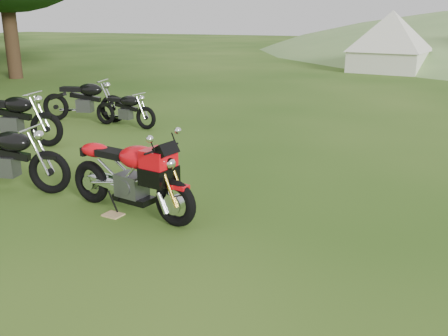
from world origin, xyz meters
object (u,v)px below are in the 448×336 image
at_px(vintage_moto_d, 84,99).
at_px(tent_left, 391,42).
at_px(vintage_moto_b, 125,109).
at_px(plywood_board, 113,215).
at_px(vintage_moto_a, 3,156).
at_px(sport_motorcycle, 130,170).
at_px(vintage_moto_c, 10,117).

bearing_deg(vintage_moto_d, tent_left, 55.81).
bearing_deg(vintage_moto_b, plywood_board, -53.26).
height_order(vintage_moto_a, vintage_moto_d, vintage_moto_d).
distance_m(vintage_moto_a, vintage_moto_b, 4.56).
bearing_deg(vintage_moto_a, sport_motorcycle, -13.09).
relative_size(sport_motorcycle, vintage_moto_b, 1.20).
bearing_deg(tent_left, vintage_moto_c, -98.70).
relative_size(vintage_moto_a, vintage_moto_c, 0.93).
bearing_deg(sport_motorcycle, plywood_board, -126.87).
bearing_deg(vintage_moto_c, vintage_moto_d, 81.76).
relative_size(vintage_moto_a, vintage_moto_d, 0.97).
distance_m(plywood_board, vintage_moto_c, 4.72).
bearing_deg(vintage_moto_a, plywood_board, -17.89).
distance_m(plywood_board, tent_left, 19.82).
bearing_deg(plywood_board, vintage_moto_b, 121.98).
bearing_deg(plywood_board, vintage_moto_a, 174.60).
height_order(plywood_board, vintage_moto_d, vintage_moto_d).
bearing_deg(plywood_board, vintage_moto_d, 131.11).
bearing_deg(vintage_moto_b, vintage_moto_a, -74.04).
xyz_separation_m(vintage_moto_b, vintage_moto_c, (-1.15, -2.32, 0.14)).
relative_size(plywood_board, vintage_moto_b, 0.15).
xyz_separation_m(vintage_moto_a, vintage_moto_c, (-2.03, 2.15, 0.04)).
relative_size(sport_motorcycle, tent_left, 0.64).
bearing_deg(vintage_moto_a, vintage_moto_c, 120.87).
bearing_deg(sport_motorcycle, vintage_moto_d, 143.76).
xyz_separation_m(vintage_moto_a, vintage_moto_d, (-2.16, 4.61, 0.02)).
distance_m(vintage_moto_a, tent_left, 19.87).
height_order(plywood_board, tent_left, tent_left).
bearing_deg(vintage_moto_b, sport_motorcycle, -50.70).
bearing_deg(tent_left, vintage_moto_a, -91.19).
bearing_deg(vintage_moto_b, tent_left, 78.31).
bearing_deg(tent_left, sport_motorcycle, -84.81).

